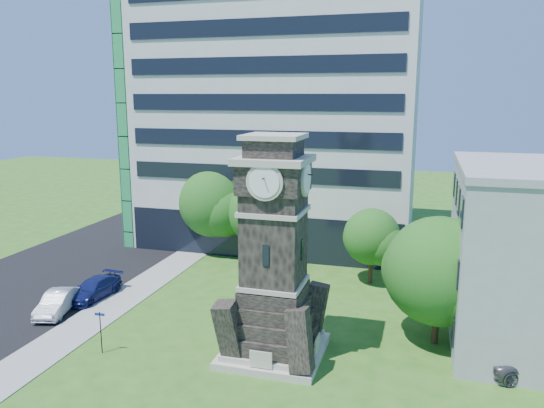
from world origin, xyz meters
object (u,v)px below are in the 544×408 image
(car_street_north, at_px, (94,289))
(street_sign, at_px, (101,327))
(clock_tower, at_px, (274,264))
(park_bench, at_px, (302,353))
(car_street_mid, at_px, (57,303))
(car_east_lot, at_px, (532,360))

(car_street_north, height_order, street_sign, street_sign)
(clock_tower, xyz_separation_m, street_sign, (-9.31, -2.55, -3.75))
(car_street_north, bearing_deg, park_bench, -11.46)
(car_street_mid, xyz_separation_m, car_street_north, (0.75, 2.97, -0.03))
(car_street_mid, relative_size, park_bench, 2.76)
(car_east_lot, bearing_deg, car_street_north, 60.10)
(car_street_mid, distance_m, car_street_north, 3.06)
(street_sign, bearing_deg, car_east_lot, 6.63)
(clock_tower, bearing_deg, car_street_mid, 174.49)
(car_street_mid, relative_size, street_sign, 1.79)
(car_street_mid, bearing_deg, park_bench, -20.49)
(clock_tower, relative_size, park_bench, 7.72)
(car_east_lot, bearing_deg, street_sign, 76.31)
(clock_tower, bearing_deg, park_bench, -8.32)
(car_street_mid, relative_size, car_street_north, 0.91)
(car_east_lot, bearing_deg, clock_tower, 73.00)
(car_street_mid, height_order, street_sign, street_sign)
(car_street_mid, height_order, car_street_north, car_street_mid)
(car_street_north, bearing_deg, car_street_mid, -99.55)
(park_bench, height_order, street_sign, street_sign)
(car_street_north, xyz_separation_m, street_sign, (5.31, -7.00, 0.83))
(car_street_north, bearing_deg, car_east_lot, -0.92)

